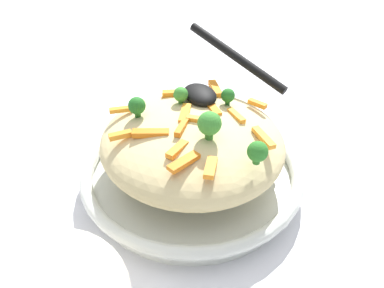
% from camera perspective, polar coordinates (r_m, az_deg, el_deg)
% --- Properties ---
extents(ground_plane, '(2.40, 2.40, 0.00)m').
position_cam_1_polar(ground_plane, '(0.48, -0.00, -6.20)').
color(ground_plane, silver).
extents(serving_bowl, '(0.29, 0.29, 0.04)m').
position_cam_1_polar(serving_bowl, '(0.47, -0.00, -4.41)').
color(serving_bowl, silver).
rests_on(serving_bowl, ground_plane).
extents(pasta_mound, '(0.24, 0.23, 0.07)m').
position_cam_1_polar(pasta_mound, '(0.43, -0.00, 0.64)').
color(pasta_mound, '#DBC689').
rests_on(pasta_mound, serving_bowl).
extents(carrot_piece_0, '(0.02, 0.03, 0.01)m').
position_cam_1_polar(carrot_piece_0, '(0.47, -2.99, 8.31)').
color(carrot_piece_0, orange).
rests_on(carrot_piece_0, pasta_mound).
extents(carrot_piece_1, '(0.03, 0.03, 0.01)m').
position_cam_1_polar(carrot_piece_1, '(0.34, 3.08, -3.88)').
color(carrot_piece_1, orange).
rests_on(carrot_piece_1, pasta_mound).
extents(carrot_piece_2, '(0.02, 0.02, 0.01)m').
position_cam_1_polar(carrot_piece_2, '(0.40, 1.23, 4.17)').
color(carrot_piece_2, orange).
rests_on(carrot_piece_2, pasta_mound).
extents(carrot_piece_3, '(0.04, 0.03, 0.01)m').
position_cam_1_polar(carrot_piece_3, '(0.39, -1.50, 3.06)').
color(carrot_piece_3, orange).
rests_on(carrot_piece_3, pasta_mound).
extents(carrot_piece_4, '(0.03, 0.02, 0.01)m').
position_cam_1_polar(carrot_piece_4, '(0.46, 10.38, 6.83)').
color(carrot_piece_4, orange).
rests_on(carrot_piece_4, pasta_mound).
extents(carrot_piece_5, '(0.04, 0.01, 0.01)m').
position_cam_1_polar(carrot_piece_5, '(0.39, 11.66, 1.08)').
color(carrot_piece_5, orange).
rests_on(carrot_piece_5, pasta_mound).
extents(carrot_piece_6, '(0.02, 0.04, 0.01)m').
position_cam_1_polar(carrot_piece_6, '(0.35, -1.34, -2.94)').
color(carrot_piece_6, orange).
rests_on(carrot_piece_6, pasta_mound).
extents(carrot_piece_7, '(0.03, 0.01, 0.01)m').
position_cam_1_polar(carrot_piece_7, '(0.42, 7.27, 4.60)').
color(carrot_piece_7, orange).
rests_on(carrot_piece_7, pasta_mound).
extents(carrot_piece_8, '(0.01, 0.03, 0.01)m').
position_cam_1_polar(carrot_piece_8, '(0.40, -11.81, 1.67)').
color(carrot_piece_8, orange).
rests_on(carrot_piece_8, pasta_mound).
extents(carrot_piece_9, '(0.04, 0.02, 0.01)m').
position_cam_1_polar(carrot_piece_9, '(0.46, 0.80, 7.93)').
color(carrot_piece_9, orange).
rests_on(carrot_piece_9, pasta_mound).
extents(carrot_piece_10, '(0.03, 0.04, 0.01)m').
position_cam_1_polar(carrot_piece_10, '(0.39, -6.82, 1.77)').
color(carrot_piece_10, orange).
rests_on(carrot_piece_10, pasta_mound).
extents(carrot_piece_11, '(0.01, 0.03, 0.01)m').
position_cam_1_polar(carrot_piece_11, '(0.44, -11.59, 5.58)').
color(carrot_piece_11, orange).
rests_on(carrot_piece_11, pasta_mound).
extents(carrot_piece_12, '(0.02, 0.03, 0.01)m').
position_cam_1_polar(carrot_piece_12, '(0.37, -2.44, -0.88)').
color(carrot_piece_12, orange).
rests_on(carrot_piece_12, pasta_mound).
extents(carrot_piece_13, '(0.04, 0.03, 0.01)m').
position_cam_1_polar(carrot_piece_13, '(0.42, -1.15, 5.07)').
color(carrot_piece_13, orange).
rests_on(carrot_piece_13, pasta_mound).
extents(carrot_piece_14, '(0.04, 0.02, 0.01)m').
position_cam_1_polar(carrot_piece_14, '(0.48, 3.84, 9.07)').
color(carrot_piece_14, orange).
rests_on(carrot_piece_14, pasta_mound).
extents(carrot_piece_15, '(0.03, 0.01, 0.01)m').
position_cam_1_polar(carrot_piece_15, '(0.43, 3.46, 5.85)').
color(carrot_piece_15, orange).
rests_on(carrot_piece_15, pasta_mound).
extents(broccoli_floret_0, '(0.02, 0.02, 0.03)m').
position_cam_1_polar(broccoli_floret_0, '(0.35, 10.73, -1.28)').
color(broccoli_floret_0, '#296820').
rests_on(broccoli_floret_0, pasta_mound).
extents(broccoli_floret_1, '(0.02, 0.02, 0.02)m').
position_cam_1_polar(broccoli_floret_1, '(0.44, -2.25, 8.03)').
color(broccoli_floret_1, '#377928').
rests_on(broccoli_floret_1, pasta_mound).
extents(broccoli_floret_2, '(0.02, 0.02, 0.03)m').
position_cam_1_polar(broccoli_floret_2, '(0.42, -9.05, 6.18)').
color(broccoli_floret_2, '#205B1C').
rests_on(broccoli_floret_2, pasta_mound).
extents(broccoli_floret_3, '(0.02, 0.02, 0.02)m').
position_cam_1_polar(broccoli_floret_3, '(0.44, 5.93, 7.90)').
color(broccoli_floret_3, '#205B1C').
rests_on(broccoli_floret_3, pasta_mound).
extents(broccoli_floret_4, '(0.03, 0.03, 0.03)m').
position_cam_1_polar(broccoli_floret_4, '(0.37, 3.30, 3.43)').
color(broccoli_floret_4, '#377928').
rests_on(broccoli_floret_4, pasta_mound).
extents(serving_spoon, '(0.15, 0.13, 0.07)m').
position_cam_1_polar(serving_spoon, '(0.47, 3.66, 10.49)').
color(serving_spoon, black).
rests_on(serving_spoon, pasta_mound).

